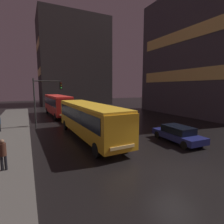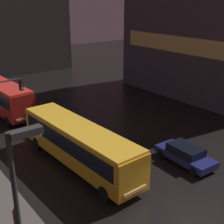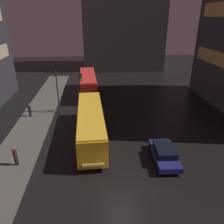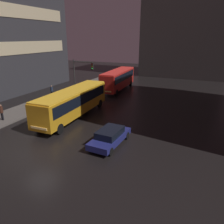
{
  "view_description": "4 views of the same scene",
  "coord_description": "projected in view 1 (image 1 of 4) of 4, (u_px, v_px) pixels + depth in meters",
  "views": [
    {
      "loc": [
        -7.1,
        -6.64,
        4.57
      ],
      "look_at": [
        1.1,
        10.1,
        1.94
      ],
      "focal_mm": 28.0,
      "sensor_mm": 36.0,
      "label": 1
    },
    {
      "loc": [
        -12.37,
        -8.96,
        11.48
      ],
      "look_at": [
        2.13,
        9.84,
        2.64
      ],
      "focal_mm": 50.0,
      "sensor_mm": 36.0,
      "label": 2
    },
    {
      "loc": [
        -1.72,
        -11.73,
        11.59
      ],
      "look_at": [
        0.03,
        9.05,
        2.45
      ],
      "focal_mm": 35.0,
      "sensor_mm": 36.0,
      "label": 3
    },
    {
      "loc": [
        10.92,
        -11.17,
        8.51
      ],
      "look_at": [
        2.75,
        7.31,
        1.52
      ],
      "focal_mm": 35.0,
      "sensor_mm": 36.0,
      "label": 4
    }
  ],
  "objects": [
    {
      "name": "bus_far",
      "position": [
        58.0,
        103.0,
        27.85
      ],
      "size": [
        2.85,
        10.5,
        3.29
      ],
      "rotation": [
        0.0,
        0.0,
        3.19
      ],
      "color": "#AD1E19",
      "rests_on": "ground"
    },
    {
      "name": "building_right_block",
      "position": [
        199.0,
        55.0,
        29.78
      ],
      "size": [
        10.07,
        18.72,
        20.01
      ],
      "color": "#423D47",
      "rests_on": "ground"
    },
    {
      "name": "bus_near",
      "position": [
        89.0,
        117.0,
        15.55
      ],
      "size": [
        2.85,
        11.61,
        3.11
      ],
      "rotation": [
        0.0,
        0.0,
        3.17
      ],
      "color": "orange",
      "rests_on": "ground"
    },
    {
      "name": "traffic_light_main",
      "position": [
        45.0,
        94.0,
        19.93
      ],
      "size": [
        3.17,
        0.35,
        5.58
      ],
      "color": "#2D2D2D",
      "rests_on": "ground"
    },
    {
      "name": "sidewalk_left",
      "position": [
        4.0,
        142.0,
        14.6
      ],
      "size": [
        4.0,
        48.0,
        0.15
      ],
      "color": "#56514C",
      "rests_on": "ground"
    },
    {
      "name": "pedestrian_mid",
      "position": [
        3.0,
        152.0,
        9.27
      ],
      "size": [
        0.44,
        0.44,
        1.71
      ],
      "rotation": [
        0.0,
        0.0,
        3.44
      ],
      "color": "black",
      "rests_on": "sidewalk_left"
    },
    {
      "name": "ground_plane",
      "position": [
        174.0,
        171.0,
        9.64
      ],
      "size": [
        120.0,
        120.0,
        0.0
      ],
      "primitive_type": "plane",
      "color": "black"
    },
    {
      "name": "car_taxi",
      "position": [
        178.0,
        134.0,
        14.65
      ],
      "size": [
        2.09,
        4.65,
        1.36
      ],
      "rotation": [
        0.0,
        0.0,
        3.09
      ],
      "color": "navy",
      "rests_on": "ground"
    },
    {
      "name": "building_far_backdrop",
      "position": [
        74.0,
        62.0,
        48.3
      ],
      "size": [
        18.07,
        12.0,
        23.01
      ],
      "color": "#383333",
      "rests_on": "ground"
    }
  ]
}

